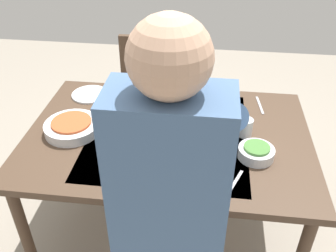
# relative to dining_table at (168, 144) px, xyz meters

# --- Properties ---
(ground_plane) EXTENTS (6.00, 6.00, 0.00)m
(ground_plane) POSITION_rel_dining_table_xyz_m (0.00, 0.00, -0.69)
(ground_plane) COLOR #9E9384
(dining_table) EXTENTS (1.55, 1.05, 0.76)m
(dining_table) POSITION_rel_dining_table_xyz_m (0.00, 0.00, 0.00)
(dining_table) COLOR #4C3828
(dining_table) RESTS_ON ground_plane
(chair_near) EXTENTS (0.40, 0.40, 0.91)m
(chair_near) POSITION_rel_dining_table_xyz_m (0.30, -0.91, -0.16)
(chair_near) COLOR #352114
(chair_near) RESTS_ON ground_plane
(person_server) EXTENTS (0.42, 0.61, 1.69)m
(person_server) POSITION_rel_dining_table_xyz_m (-0.10, 0.79, 0.27)
(person_server) COLOR #2D2D38
(person_server) RESTS_ON ground_plane
(wine_bottle) EXTENTS (0.07, 0.07, 0.30)m
(wine_bottle) POSITION_rel_dining_table_xyz_m (-0.13, -0.33, 0.18)
(wine_bottle) COLOR black
(wine_bottle) RESTS_ON dining_table
(wine_glass_left) EXTENTS (0.07, 0.07, 0.15)m
(wine_glass_left) POSITION_rel_dining_table_xyz_m (0.09, -0.30, 0.17)
(wine_glass_left) COLOR white
(wine_glass_left) RESTS_ON dining_table
(wine_glass_right) EXTENTS (0.07, 0.07, 0.15)m
(wine_glass_right) POSITION_rel_dining_table_xyz_m (0.07, 0.34, 0.17)
(wine_glass_right) COLOR white
(wine_glass_right) RESTS_ON dining_table
(water_cup_near_left) EXTENTS (0.08, 0.08, 0.10)m
(water_cup_near_left) POSITION_rel_dining_table_xyz_m (-0.41, -0.04, 0.12)
(water_cup_near_left) COLOR silver
(water_cup_near_left) RESTS_ON dining_table
(water_cup_near_right) EXTENTS (0.07, 0.07, 0.10)m
(water_cup_near_right) POSITION_rel_dining_table_xyz_m (-0.02, 0.40, 0.12)
(water_cup_near_right) COLOR silver
(water_cup_near_right) RESTS_ON dining_table
(water_cup_far_left) EXTENTS (0.08, 0.08, 0.09)m
(water_cup_far_left) POSITION_rel_dining_table_xyz_m (-0.24, -0.34, 0.11)
(water_cup_far_left) COLOR silver
(water_cup_far_left) RESTS_ON dining_table
(water_cup_far_right) EXTENTS (0.08, 0.08, 0.10)m
(water_cup_far_right) POSITION_rel_dining_table_xyz_m (-0.10, 0.28, 0.12)
(water_cup_far_right) COLOR silver
(water_cup_far_right) RESTS_ON dining_table
(serving_bowl_pasta) EXTENTS (0.30, 0.30, 0.07)m
(serving_bowl_pasta) POSITION_rel_dining_table_xyz_m (0.52, 0.05, 0.10)
(serving_bowl_pasta) COLOR silver
(serving_bowl_pasta) RESTS_ON dining_table
(side_bowl_salad) EXTENTS (0.18, 0.18, 0.07)m
(side_bowl_salad) POSITION_rel_dining_table_xyz_m (-0.46, 0.15, 0.10)
(side_bowl_salad) COLOR silver
(side_bowl_salad) RESTS_ON dining_table
(side_bowl_bread) EXTENTS (0.16, 0.16, 0.07)m
(side_bowl_bread) POSITION_rel_dining_table_xyz_m (0.18, 0.04, 0.10)
(side_bowl_bread) COLOR silver
(side_bowl_bread) RESTS_ON dining_table
(dinner_plate_near) EXTENTS (0.23, 0.23, 0.01)m
(dinner_plate_near) POSITION_rel_dining_table_xyz_m (0.55, -0.35, 0.08)
(dinner_plate_near) COLOR silver
(dinner_plate_near) RESTS_ON dining_table
(table_knife) EXTENTS (0.04, 0.20, 0.00)m
(table_knife) POSITION_rel_dining_table_xyz_m (-0.52, -0.36, 0.07)
(table_knife) COLOR silver
(table_knife) RESTS_ON dining_table
(table_fork) EXTENTS (0.08, 0.17, 0.00)m
(table_fork) POSITION_rel_dining_table_xyz_m (-0.35, 0.35, 0.07)
(table_fork) COLOR silver
(table_fork) RESTS_ON dining_table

